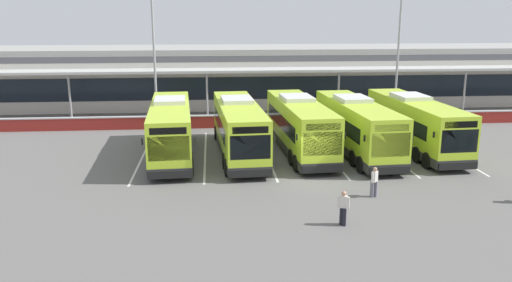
% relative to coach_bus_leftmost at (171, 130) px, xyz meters
% --- Properties ---
extents(ground_plane, '(200.00, 200.00, 0.00)m').
position_rel_coach_bus_leftmost_xyz_m(ground_plane, '(8.56, -5.85, -1.79)').
color(ground_plane, '#605E5B').
extents(terminal_building, '(70.00, 13.00, 6.00)m').
position_rel_coach_bus_leftmost_xyz_m(terminal_building, '(8.56, 21.06, 1.23)').
color(terminal_building, beige).
rests_on(terminal_building, ground).
extents(red_barrier_wall, '(60.00, 0.40, 1.10)m').
position_rel_coach_bus_leftmost_xyz_m(red_barrier_wall, '(8.56, 8.65, -1.23)').
color(red_barrier_wall, maroon).
rests_on(red_barrier_wall, ground).
extents(coach_bus_leftmost, '(3.45, 12.27, 3.78)m').
position_rel_coach_bus_leftmost_xyz_m(coach_bus_leftmost, '(0.00, 0.00, 0.00)').
color(coach_bus_leftmost, '#B7DB2D').
rests_on(coach_bus_leftmost, ground).
extents(coach_bus_left_centre, '(3.45, 12.27, 3.78)m').
position_rel_coach_bus_leftmost_xyz_m(coach_bus_left_centre, '(4.56, -0.15, 0.00)').
color(coach_bus_left_centre, '#B7DB2D').
rests_on(coach_bus_left_centre, ground).
extents(coach_bus_centre, '(3.45, 12.27, 3.78)m').
position_rel_coach_bus_leftmost_xyz_m(coach_bus_centre, '(8.80, 0.34, 0.00)').
color(coach_bus_centre, '#B7DB2D').
rests_on(coach_bus_centre, ground).
extents(coach_bus_right_centre, '(3.45, 12.27, 3.78)m').
position_rel_coach_bus_leftmost_xyz_m(coach_bus_right_centre, '(12.63, -0.28, 0.00)').
color(coach_bus_right_centre, '#B7DB2D').
rests_on(coach_bus_right_centre, ground).
extents(coach_bus_rightmost, '(3.45, 12.27, 3.78)m').
position_rel_coach_bus_leftmost_xyz_m(coach_bus_rightmost, '(16.97, 0.24, 0.00)').
color(coach_bus_rightmost, '#B7DB2D').
rests_on(coach_bus_rightmost, ground).
extents(bay_stripe_far_west, '(0.14, 13.00, 0.01)m').
position_rel_coach_bus_leftmost_xyz_m(bay_stripe_far_west, '(-1.94, 0.15, -1.78)').
color(bay_stripe_far_west, silver).
rests_on(bay_stripe_far_west, ground).
extents(bay_stripe_west, '(0.14, 13.00, 0.01)m').
position_rel_coach_bus_leftmost_xyz_m(bay_stripe_west, '(2.26, 0.15, -1.78)').
color(bay_stripe_west, silver).
rests_on(bay_stripe_west, ground).
extents(bay_stripe_mid_west, '(0.14, 13.00, 0.01)m').
position_rel_coach_bus_leftmost_xyz_m(bay_stripe_mid_west, '(6.46, 0.15, -1.78)').
color(bay_stripe_mid_west, silver).
rests_on(bay_stripe_mid_west, ground).
extents(bay_stripe_centre, '(0.14, 13.00, 0.01)m').
position_rel_coach_bus_leftmost_xyz_m(bay_stripe_centre, '(10.66, 0.15, -1.78)').
color(bay_stripe_centre, silver).
rests_on(bay_stripe_centre, ground).
extents(bay_stripe_mid_east, '(0.14, 13.00, 0.01)m').
position_rel_coach_bus_leftmost_xyz_m(bay_stripe_mid_east, '(14.86, 0.15, -1.78)').
color(bay_stripe_mid_east, silver).
rests_on(bay_stripe_mid_east, ground).
extents(bay_stripe_east, '(0.14, 13.00, 0.01)m').
position_rel_coach_bus_leftmost_xyz_m(bay_stripe_east, '(19.06, 0.15, -1.78)').
color(bay_stripe_east, silver).
rests_on(bay_stripe_east, ground).
extents(pedestrian_child, '(0.53, 0.39, 1.62)m').
position_rel_coach_bus_leftmost_xyz_m(pedestrian_child, '(8.61, -12.65, -0.91)').
color(pedestrian_child, black).
rests_on(pedestrian_child, ground).
extents(pedestrian_near_bin, '(0.44, 0.45, 1.62)m').
position_rel_coach_bus_leftmost_xyz_m(pedestrian_near_bin, '(11.17, -9.12, -0.91)').
color(pedestrian_near_bin, slate).
rests_on(pedestrian_near_bin, ground).
extents(lamp_post_west, '(3.24, 0.28, 11.00)m').
position_rel_coach_bus_leftmost_xyz_m(lamp_post_west, '(-2.02, 10.75, 4.50)').
color(lamp_post_west, '#9E9EA3').
rests_on(lamp_post_west, ground).
extents(lamp_post_centre, '(3.24, 0.28, 11.00)m').
position_rel_coach_bus_leftmost_xyz_m(lamp_post_centre, '(19.51, 11.26, 4.50)').
color(lamp_post_centre, '#9E9EA3').
rests_on(lamp_post_centre, ground).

